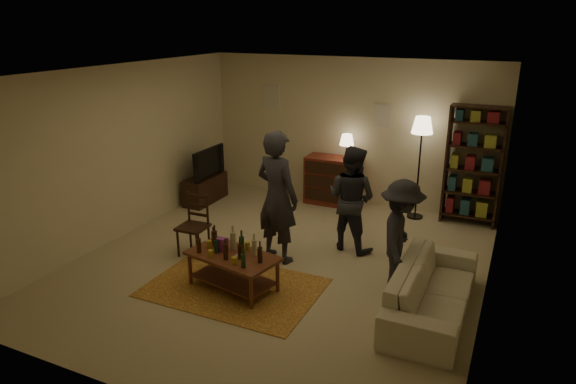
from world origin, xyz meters
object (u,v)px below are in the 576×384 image
Objects in this scene: person_left at (277,197)px; person_right at (351,198)px; coffee_table at (232,259)px; sofa at (432,290)px; dining_chair at (195,222)px; bookshelf at (473,165)px; floor_lamp at (422,132)px; dresser at (333,179)px; tv_stand at (205,182)px; person_by_sofa at (400,237)px.

person_left is 1.19× the size of person_right.
sofa is at bearing 10.90° from coffee_table.
person_left is (-2.30, 0.54, 0.65)m from sofa.
person_right is at bearing -120.62° from person_left.
dining_chair is 4.65m from bookshelf.
coffee_table is 0.63× the size of bookshelf.
coffee_table is 1.16m from person_left.
dresser is at bearing 177.70° from floor_lamp.
dresser reaches higher than sofa.
tv_stand is 3.32m from person_right.
person_by_sofa is at bearing -169.17° from person_left.
bookshelf is (4.69, 0.98, 0.65)m from tv_stand.
bookshelf is 2.85m from person_by_sofa.
person_by_sofa is (1.89, -2.72, 0.26)m from dresser.
coffee_table is 1.25m from dining_chair.
person_left is at bearing -131.65° from bookshelf.
coffee_table is at bearing -90.94° from dresser.
bookshelf is at bearing 1.57° from dresser.
person_by_sofa is (0.96, -0.95, -0.06)m from person_right.
sofa is (3.50, -0.21, -0.18)m from dining_chair.
bookshelf is at bearing -115.71° from person_right.
floor_lamp is at bearing 65.08° from coffee_table.
tv_stand reaches higher than coffee_table.
dresser is (2.25, 0.91, 0.09)m from tv_stand.
dresser reaches higher than dining_chair.
tv_stand reaches higher than sofa.
person_right is (0.99, 1.82, 0.38)m from coffee_table.
floor_lamp is at bearing 12.51° from tv_stand.
dresser is 0.92× the size of person_by_sofa.
sofa is (4.64, -2.20, -0.08)m from tv_stand.
person_right is at bearing -15.04° from tv_stand.
floor_lamp is 1.21× the size of person_by_sofa.
tv_stand is 0.55× the size of person_left.
dining_chair is at bearing -60.01° from tv_stand.
person_right reaches higher than person_by_sofa.
person_right is at bearing 36.42° from person_by_sofa.
sofa is (2.45, 0.47, -0.11)m from coffee_table.
dining_chair reaches higher than sofa.
floor_lamp is (2.68, 2.84, 1.04)m from dining_chair.
coffee_table is at bearing 104.99° from person_by_sofa.
sofa is 0.77m from person_by_sofa.
person_left reaches higher than sofa.
dining_chair reaches higher than coffee_table.
person_right is 1.08× the size of person_by_sofa.
dining_chair is at bearing -110.87° from dresser.
bookshelf is at bearing 38.06° from dining_chair.
bookshelf is (2.50, 3.65, 0.61)m from coffee_table.
tv_stand is at bearing -19.62° from person_left.
person_by_sofa reaches higher than sofa.
coffee_table is 0.61× the size of sofa.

